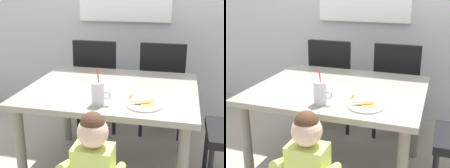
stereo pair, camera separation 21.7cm
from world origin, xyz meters
TOP-DOWN VIEW (x-y plane):
  - dining_table at (0.00, 0.00)m, footprint 1.26×1.04m
  - dining_chair_left at (-0.32, 0.75)m, footprint 0.44×0.45m
  - dining_chair_right at (0.33, 0.76)m, footprint 0.44×0.45m
  - toddler_standing at (0.07, -0.73)m, footprint 0.33×0.24m
  - milk_cup at (-0.01, -0.36)m, footprint 0.13×0.08m
  - snack_plate at (0.29, -0.32)m, footprint 0.23×0.23m
  - peeled_banana at (0.28, -0.31)m, footprint 0.18×0.13m

SIDE VIEW (x-z plane):
  - toddler_standing at x=0.07m, z-range 0.11..0.95m
  - dining_chair_left at x=-0.32m, z-range 0.06..1.02m
  - dining_chair_right at x=0.33m, z-range 0.06..1.02m
  - dining_table at x=0.00m, z-range 0.27..1.00m
  - snack_plate at x=0.29m, z-range 0.73..0.74m
  - peeled_banana at x=0.28m, z-range 0.73..0.80m
  - milk_cup at x=-0.01m, z-range 0.67..0.92m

